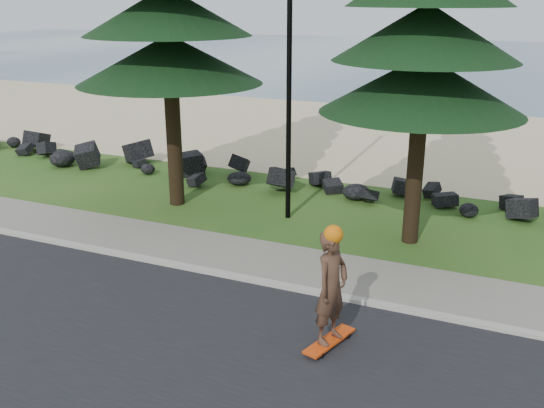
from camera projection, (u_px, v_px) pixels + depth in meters
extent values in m
plane|color=#2A571B|center=(237.00, 260.00, 14.28)|extent=(160.00, 160.00, 0.00)
cube|color=black|center=(120.00, 359.00, 10.37)|extent=(160.00, 7.00, 0.02)
cube|color=#ADA99C|center=(219.00, 274.00, 13.49)|extent=(160.00, 0.20, 0.10)
cube|color=slate|center=(241.00, 256.00, 14.44)|extent=(160.00, 2.00, 0.08)
cube|color=beige|center=(383.00, 136.00, 26.87)|extent=(160.00, 15.00, 0.01)
cube|color=#405F7A|center=(472.00, 60.00, 58.55)|extent=(160.00, 58.00, 0.01)
cylinder|color=black|center=(289.00, 73.00, 15.76)|extent=(0.14, 0.14, 8.00)
cube|color=#D43F0C|center=(330.00, 341.00, 10.75)|extent=(0.64, 1.26, 0.04)
imported|color=#4B3022|center=(331.00, 288.00, 10.40)|extent=(0.68, 0.86, 2.05)
sphere|color=orange|center=(333.00, 235.00, 10.08)|extent=(0.33, 0.33, 0.33)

